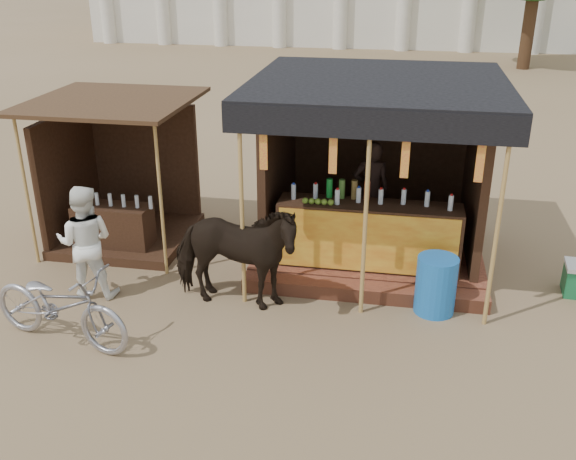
# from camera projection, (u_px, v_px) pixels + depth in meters

# --- Properties ---
(ground) EXTENTS (120.00, 120.00, 0.00)m
(ground) POSITION_uv_depth(u_px,v_px,m) (263.00, 372.00, 7.36)
(ground) COLOR #846B4C
(ground) RESTS_ON ground
(main_stall) EXTENTS (3.60, 3.61, 2.78)m
(main_stall) POSITION_uv_depth(u_px,v_px,m) (373.00, 194.00, 9.81)
(main_stall) COLOR brown
(main_stall) RESTS_ON ground
(secondary_stall) EXTENTS (2.40, 2.40, 2.38)m
(secondary_stall) POSITION_uv_depth(u_px,v_px,m) (116.00, 190.00, 10.46)
(secondary_stall) COLOR #3A2215
(secondary_stall) RESTS_ON ground
(cow) EXTENTS (1.86, 0.93, 1.53)m
(cow) POSITION_uv_depth(u_px,v_px,m) (234.00, 256.00, 8.43)
(cow) COLOR black
(cow) RESTS_ON ground
(motorbike) EXTENTS (2.07, 1.10, 1.03)m
(motorbike) POSITION_uv_depth(u_px,v_px,m) (60.00, 305.00, 7.74)
(motorbike) COLOR #9B9BA3
(motorbike) RESTS_ON ground
(bystander) EXTENTS (0.88, 0.74, 1.61)m
(bystander) POSITION_uv_depth(u_px,v_px,m) (85.00, 242.00, 8.72)
(bystander) COLOR white
(bystander) RESTS_ON ground
(blue_barrel) EXTENTS (0.65, 0.65, 0.79)m
(blue_barrel) POSITION_uv_depth(u_px,v_px,m) (436.00, 285.00, 8.46)
(blue_barrel) COLOR blue
(blue_barrel) RESTS_ON ground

